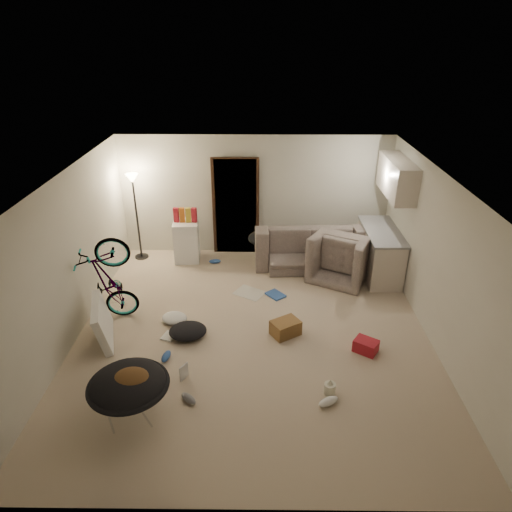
{
  "coord_description": "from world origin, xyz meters",
  "views": [
    {
      "loc": [
        0.11,
        -5.96,
        4.34
      ],
      "look_at": [
        0.04,
        0.6,
        1.06
      ],
      "focal_mm": 32.0,
      "sensor_mm": 36.0,
      "label": 1
    }
  ],
  "objects_px": {
    "saucer_chair": "(129,391)",
    "tv_box": "(103,322)",
    "bicycle": "(112,299)",
    "floor_lamp": "(135,199)",
    "armchair": "(344,259)",
    "sofa": "(308,248)",
    "mini_fridge": "(187,241)",
    "drink_case_b": "(366,346)",
    "kitchen_counter": "(380,253)",
    "drink_case_a": "(285,328)",
    "juicer": "(330,388)"
  },
  "relations": [
    {
      "from": "saucer_chair",
      "to": "tv_box",
      "type": "distance_m",
      "value": 1.79
    },
    {
      "from": "bicycle",
      "to": "floor_lamp",
      "type": "bearing_deg",
      "value": -6.02
    },
    {
      "from": "armchair",
      "to": "bicycle",
      "type": "bearing_deg",
      "value": 49.73
    },
    {
      "from": "floor_lamp",
      "to": "bicycle",
      "type": "relative_size",
      "value": 1.15
    },
    {
      "from": "sofa",
      "to": "saucer_chair",
      "type": "bearing_deg",
      "value": 55.52
    },
    {
      "from": "armchair",
      "to": "saucer_chair",
      "type": "bearing_deg",
      "value": 77.28
    },
    {
      "from": "floor_lamp",
      "to": "sofa",
      "type": "distance_m",
      "value": 3.64
    },
    {
      "from": "mini_fridge",
      "to": "drink_case_b",
      "type": "height_order",
      "value": "mini_fridge"
    },
    {
      "from": "floor_lamp",
      "to": "kitchen_counter",
      "type": "height_order",
      "value": "floor_lamp"
    },
    {
      "from": "saucer_chair",
      "to": "drink_case_a",
      "type": "bearing_deg",
      "value": 41.19
    },
    {
      "from": "floor_lamp",
      "to": "mini_fridge",
      "type": "bearing_deg",
      "value": -5.74
    },
    {
      "from": "drink_case_a",
      "to": "drink_case_b",
      "type": "relative_size",
      "value": 1.28
    },
    {
      "from": "sofa",
      "to": "mini_fridge",
      "type": "relative_size",
      "value": 2.59
    },
    {
      "from": "kitchen_counter",
      "to": "drink_case_b",
      "type": "xyz_separation_m",
      "value": [
        -0.73,
        -2.46,
        -0.34
      ]
    },
    {
      "from": "armchair",
      "to": "drink_case_b",
      "type": "bearing_deg",
      "value": 117.2
    },
    {
      "from": "sofa",
      "to": "tv_box",
      "type": "bearing_deg",
      "value": 34.67
    },
    {
      "from": "bicycle",
      "to": "tv_box",
      "type": "relative_size",
      "value": 1.63
    },
    {
      "from": "kitchen_counter",
      "to": "armchair",
      "type": "bearing_deg",
      "value": -174.48
    },
    {
      "from": "bicycle",
      "to": "mini_fridge",
      "type": "height_order",
      "value": "bicycle"
    },
    {
      "from": "saucer_chair",
      "to": "bicycle",
      "type": "bearing_deg",
      "value": 111.64
    },
    {
      "from": "saucer_chair",
      "to": "tv_box",
      "type": "bearing_deg",
      "value": 117.86
    },
    {
      "from": "bicycle",
      "to": "juicer",
      "type": "xyz_separation_m",
      "value": [
        3.34,
        -1.67,
        -0.32
      ]
    },
    {
      "from": "drink_case_b",
      "to": "armchair",
      "type": "bearing_deg",
      "value": 123.05
    },
    {
      "from": "kitchen_counter",
      "to": "drink_case_b",
      "type": "height_order",
      "value": "kitchen_counter"
    },
    {
      "from": "tv_box",
      "to": "juicer",
      "type": "xyz_separation_m",
      "value": [
        3.34,
        -1.15,
        -0.23
      ]
    },
    {
      "from": "sofa",
      "to": "drink_case_a",
      "type": "bearing_deg",
      "value": 73.62
    },
    {
      "from": "kitchen_counter",
      "to": "drink_case_b",
      "type": "relative_size",
      "value": 4.48
    },
    {
      "from": "floor_lamp",
      "to": "armchair",
      "type": "height_order",
      "value": "floor_lamp"
    },
    {
      "from": "drink_case_b",
      "to": "bicycle",
      "type": "bearing_deg",
      "value": -157.28
    },
    {
      "from": "floor_lamp",
      "to": "juicer",
      "type": "xyz_separation_m",
      "value": [
        3.44,
        -4.0,
        -1.22
      ]
    },
    {
      "from": "floor_lamp",
      "to": "drink_case_b",
      "type": "xyz_separation_m",
      "value": [
        4.1,
        -3.11,
        -1.21
      ]
    },
    {
      "from": "kitchen_counter",
      "to": "saucer_chair",
      "type": "xyz_separation_m",
      "value": [
        -3.89,
        -3.78,
        -0.02
      ]
    },
    {
      "from": "bicycle",
      "to": "drink_case_b",
      "type": "distance_m",
      "value": 4.09
    },
    {
      "from": "kitchen_counter",
      "to": "tv_box",
      "type": "relative_size",
      "value": 1.56
    },
    {
      "from": "bicycle",
      "to": "kitchen_counter",
      "type": "bearing_deg",
      "value": -79.01
    },
    {
      "from": "mini_fridge",
      "to": "saucer_chair",
      "type": "distance_m",
      "value": 4.33
    },
    {
      "from": "kitchen_counter",
      "to": "tv_box",
      "type": "height_order",
      "value": "kitchen_counter"
    },
    {
      "from": "floor_lamp",
      "to": "kitchen_counter",
      "type": "bearing_deg",
      "value": -7.66
    },
    {
      "from": "bicycle",
      "to": "saucer_chair",
      "type": "relative_size",
      "value": 1.59
    },
    {
      "from": "tv_box",
      "to": "drink_case_b",
      "type": "height_order",
      "value": "tv_box"
    },
    {
      "from": "saucer_chair",
      "to": "juicer",
      "type": "bearing_deg",
      "value": 9.78
    },
    {
      "from": "floor_lamp",
      "to": "juicer",
      "type": "relative_size",
      "value": 8.15
    },
    {
      "from": "saucer_chair",
      "to": "drink_case_b",
      "type": "height_order",
      "value": "saucer_chair"
    },
    {
      "from": "sofa",
      "to": "saucer_chair",
      "type": "xyz_separation_m",
      "value": [
        -2.56,
        -4.23,
        0.1
      ]
    },
    {
      "from": "kitchen_counter",
      "to": "bicycle",
      "type": "xyz_separation_m",
      "value": [
        -4.73,
        -1.67,
        -0.03
      ]
    },
    {
      "from": "floor_lamp",
      "to": "drink_case_b",
      "type": "relative_size",
      "value": 5.4
    },
    {
      "from": "drink_case_b",
      "to": "juicer",
      "type": "distance_m",
      "value": 1.1
    },
    {
      "from": "bicycle",
      "to": "drink_case_b",
      "type": "bearing_deg",
      "value": -109.62
    },
    {
      "from": "sofa",
      "to": "saucer_chair",
      "type": "relative_size",
      "value": 2.22
    },
    {
      "from": "bicycle",
      "to": "drink_case_b",
      "type": "xyz_separation_m",
      "value": [
        4.0,
        -0.79,
        -0.32
      ]
    }
  ]
}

